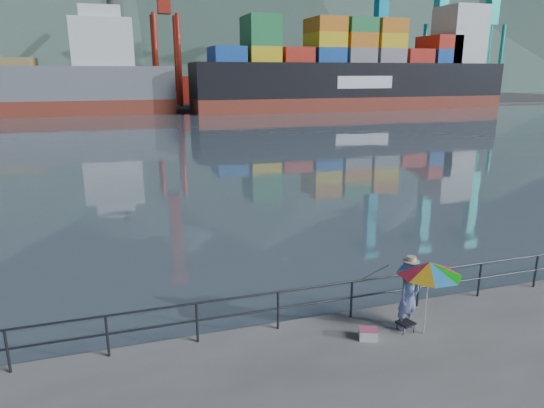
{
  "coord_description": "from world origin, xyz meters",
  "views": [
    {
      "loc": [
        -4.41,
        -8.56,
        6.18
      ],
      "look_at": [
        0.21,
        6.0,
        2.0
      ],
      "focal_mm": 32.0,
      "sensor_mm": 36.0,
      "label": 1
    }
  ],
  "objects": [
    {
      "name": "container_stacks",
      "position": [
        34.88,
        93.24,
        2.73
      ],
      "size": [
        58.0,
        5.4,
        7.8
      ],
      "color": "red",
      "rests_on": "ground"
    },
    {
      "name": "folding_stool",
      "position": [
        1.96,
        0.65,
        0.13
      ],
      "size": [
        0.45,
        0.45,
        0.24
      ],
      "color": "black",
      "rests_on": "ground"
    },
    {
      "name": "cooler_bag",
      "position": [
        0.9,
        0.59,
        0.12
      ],
      "size": [
        0.5,
        0.42,
        0.25
      ],
      "primitive_type": "cube",
      "rotation": [
        0.0,
        0.0,
        -0.37
      ],
      "color": "silver",
      "rests_on": "ground"
    },
    {
      "name": "beach_umbrella",
      "position": [
        2.33,
        0.41,
        1.71
      ],
      "size": [
        2.02,
        2.02,
        1.87
      ],
      "color": "white",
      "rests_on": "ground"
    },
    {
      "name": "fisherman",
      "position": [
        2.06,
        0.76,
        0.88
      ],
      "size": [
        0.74,
        0.6,
        1.76
      ],
      "primitive_type": "imported",
      "rotation": [
        0.0,
        0.0,
        0.31
      ],
      "color": "#243498",
      "rests_on": "ground"
    },
    {
      "name": "harbor_water",
      "position": [
        0.0,
        130.0,
        0.0
      ],
      "size": [
        500.0,
        280.0,
        0.0
      ],
      "primitive_type": "cube",
      "color": "#4E5E6A",
      "rests_on": "ground"
    },
    {
      "name": "guardrail",
      "position": [
        0.0,
        1.7,
        0.52
      ],
      "size": [
        22.0,
        0.06,
        1.03
      ],
      "color": "#2D3033",
      "rests_on": "ground"
    },
    {
      "name": "container_ship",
      "position": [
        36.88,
        70.1,
        5.87
      ],
      "size": [
        55.62,
        9.27,
        18.1
      ],
      "color": "maroon",
      "rests_on": "ground"
    },
    {
      "name": "port_cranes",
      "position": [
        31.0,
        84.0,
        16.0
      ],
      "size": [
        116.0,
        28.0,
        38.4
      ],
      "color": "#B01C0F",
      "rests_on": "ground"
    },
    {
      "name": "fishing_rod",
      "position": [
        1.87,
        2.2,
        0.0
      ],
      "size": [
        0.08,
        1.66,
        1.17
      ],
      "primitive_type": "cylinder",
      "rotation": [
        0.96,
        0.0,
        -0.04
      ],
      "color": "black",
      "rests_on": "ground"
    },
    {
      "name": "far_dock",
      "position": [
        10.0,
        93.0,
        0.0
      ],
      "size": [
        200.0,
        40.0,
        0.4
      ],
      "primitive_type": "cube",
      "color": "#514F4C",
      "rests_on": "ground"
    }
  ]
}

